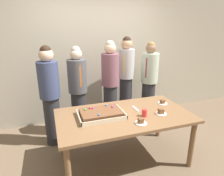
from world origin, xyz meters
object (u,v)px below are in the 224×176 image
Objects in this scene: party_table at (124,120)px; cake_server_utensil at (136,109)px; sheet_cake at (101,114)px; plated_slice_far_left at (141,122)px; drink_cup_nearest at (144,113)px; person_serving_front at (110,85)px; plated_slice_near_right at (161,112)px; person_striped_tie_right at (126,78)px; person_far_right_suit at (50,95)px; person_green_shirt_behind at (149,81)px; person_left_edge_reaching at (78,90)px; plated_slice_near_left at (162,102)px.

cake_server_utensil is (0.22, 0.12, 0.08)m from party_table.
plated_slice_far_left is at bearing -39.68° from sheet_cake.
drink_cup_nearest is 0.06× the size of person_serving_front.
person_striped_tie_right is (0.03, 1.34, 0.13)m from plated_slice_near_right.
plated_slice_far_left is at bearing 4.09° from person_far_right_suit.
plated_slice_near_right is at bearing -46.03° from cake_server_utensil.
plated_slice_near_right is 1.50× the size of drink_cup_nearest.
person_green_shirt_behind is 0.48m from person_striped_tie_right.
cake_server_utensil is at bearing 32.92° from person_serving_front.
person_serving_front reaches higher than person_green_shirt_behind.
party_table is 1.11m from person_left_edge_reaching.
plated_slice_far_left is at bearing -106.94° from cake_server_utensil.
drink_cup_nearest is at bearing 19.75° from person_green_shirt_behind.
sheet_cake reaches higher than party_table.
plated_slice_near_left is 0.75× the size of cake_server_utensil.
plated_slice_far_left is 1.56m from person_striped_tie_right.
person_far_right_suit reaches higher than drink_cup_nearest.
sheet_cake is 4.02× the size of plated_slice_near_left.
plated_slice_near_right is 1.72m from person_far_right_suit.
person_striped_tie_right reaches higher than sheet_cake.
party_table is 12.21× the size of plated_slice_near_right.
sheet_cake is 0.36× the size of person_serving_front.
drink_cup_nearest is 0.06× the size of person_far_right_suit.
person_left_edge_reaching is at bearing -34.36° from person_green_shirt_behind.
person_far_right_suit is 1.03× the size of person_left_edge_reaching.
person_striped_tie_right is (0.40, 0.23, 0.03)m from person_serving_front.
person_left_edge_reaching reaches higher than party_table.
sheet_cake is 0.59m from drink_cup_nearest.
plated_slice_far_left reaches higher than cake_server_utensil.
person_green_shirt_behind is 1.95m from person_far_right_suit.
plated_slice_far_left is 0.75× the size of cake_server_utensil.
plated_slice_near_left is 1.77m from person_far_right_suit.
person_striped_tie_right is at bearing 88.57° from plated_slice_near_right.
person_far_right_suit is (-1.18, 0.94, 0.06)m from drink_cup_nearest.
cake_server_utensil is at bearing 7.88° from sheet_cake.
plated_slice_far_left is at bearing 18.70° from person_green_shirt_behind.
person_far_right_suit is at bearing 158.54° from plated_slice_near_left.
person_green_shirt_behind is (0.50, 1.25, 0.07)m from plated_slice_near_right.
plated_slice_far_left is 1.41m from person_left_edge_reaching.
person_left_edge_reaching is at bearing 128.90° from cake_server_utensil.
person_serving_front is 1.05× the size of person_left_edge_reaching.
person_green_shirt_behind is at bearing 73.38° from plated_slice_near_left.
plated_slice_far_left is (-0.39, -0.16, -0.00)m from plated_slice_near_right.
party_table is at bearing 18.73° from person_serving_front.
drink_cup_nearest is at bearing -29.74° from party_table.
plated_slice_near_right is at bearing 43.75° from person_serving_front.
plated_slice_near_left is at bearing 6.61° from sheet_cake.
plated_slice_near_left is at bearing 54.38° from plated_slice_near_right.
sheet_cake reaches higher than plated_slice_near_right.
party_table is 0.30m from drink_cup_nearest.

